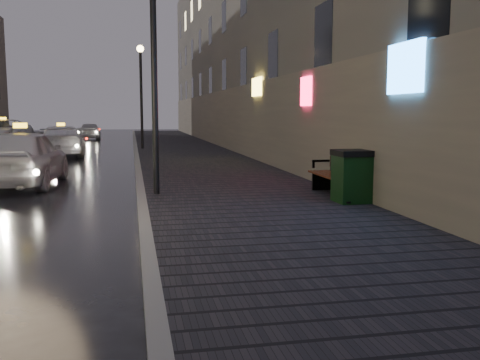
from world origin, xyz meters
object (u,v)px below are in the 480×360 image
at_px(taxi_mid, 62,141).
at_px(car_far, 90,131).
at_px(bench, 338,174).
at_px(taxi_far, 4,132).
at_px(lamp_near, 154,46).
at_px(lamp_far, 141,84).
at_px(trash_bin, 352,176).
at_px(taxi_near, 22,157).

distance_m(taxi_mid, car_far, 15.95).
bearing_deg(taxi_mid, bench, 111.29).
bearing_deg(bench, taxi_far, 116.78).
distance_m(lamp_near, taxi_mid, 14.25).
bearing_deg(car_far, taxi_far, 40.61).
height_order(lamp_near, taxi_far, lamp_near).
relative_size(lamp_far, trash_bin, 4.83).
height_order(taxi_near, car_far, taxi_near).
xyz_separation_m(bench, car_far, (-7.69, 30.37, 0.01)).
bearing_deg(taxi_far, lamp_far, -41.47).
relative_size(bench, car_far, 0.50).
height_order(trash_bin, taxi_far, taxi_far).
relative_size(trash_bin, taxi_far, 0.19).
distance_m(trash_bin, car_far, 32.30).
bearing_deg(taxi_far, taxi_mid, -63.43).
bearing_deg(bench, trash_bin, -95.13).
relative_size(trash_bin, taxi_mid, 0.23).
relative_size(trash_bin, taxi_near, 0.23).
xyz_separation_m(taxi_far, car_far, (4.90, 5.20, -0.15)).
height_order(lamp_near, lamp_far, same).
distance_m(lamp_far, taxi_near, 13.58).
height_order(taxi_mid, taxi_far, taxi_far).
bearing_deg(lamp_near, trash_bin, -26.60).
bearing_deg(bench, taxi_mid, 118.50).
xyz_separation_m(lamp_far, taxi_mid, (-3.72, -2.53, -2.78)).
relative_size(lamp_far, taxi_far, 0.93).
xyz_separation_m(lamp_near, lamp_far, (0.00, 16.00, 0.00)).
height_order(taxi_far, car_far, taxi_far).
bearing_deg(lamp_far, lamp_near, -90.00).
xyz_separation_m(lamp_far, taxi_near, (-3.51, -12.84, -2.69)).
distance_m(bench, taxi_far, 28.15).
relative_size(lamp_far, taxi_near, 1.13).
height_order(bench, taxi_mid, taxi_mid).
distance_m(lamp_far, trash_bin, 18.62).
bearing_deg(taxi_near, lamp_far, -102.43).
bearing_deg(taxi_near, taxi_far, -73.69).
bearing_deg(taxi_mid, taxi_near, 84.19).
xyz_separation_m(bench, taxi_mid, (-7.77, 14.43, 0.07)).
xyz_separation_m(lamp_near, taxi_far, (-8.55, 24.21, -2.70)).
xyz_separation_m(trash_bin, taxi_mid, (-7.67, 15.45, -0.00)).
xyz_separation_m(lamp_near, bench, (4.04, -0.96, -2.86)).
xyz_separation_m(bench, taxi_near, (-7.55, 4.12, 0.17)).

